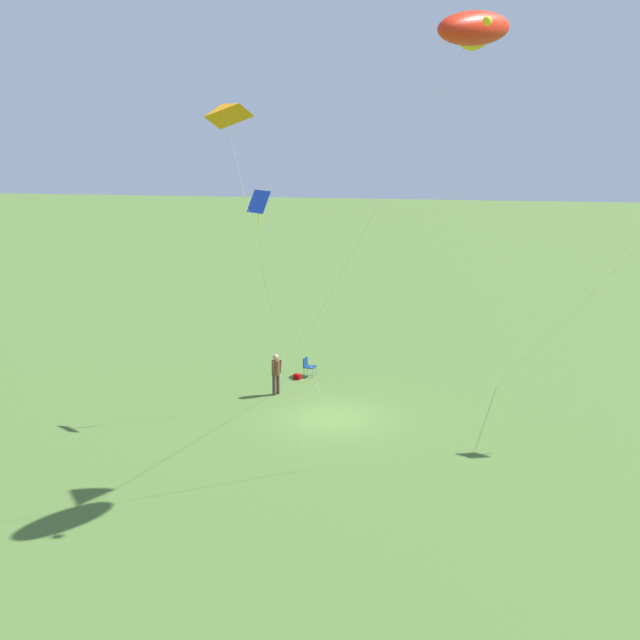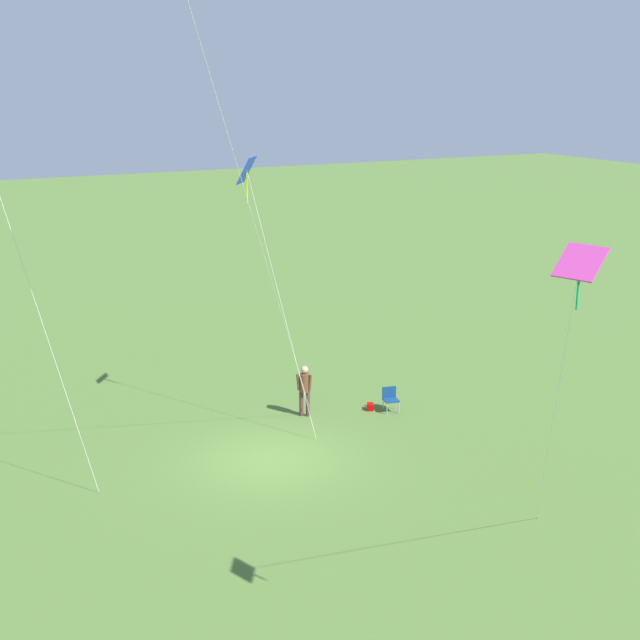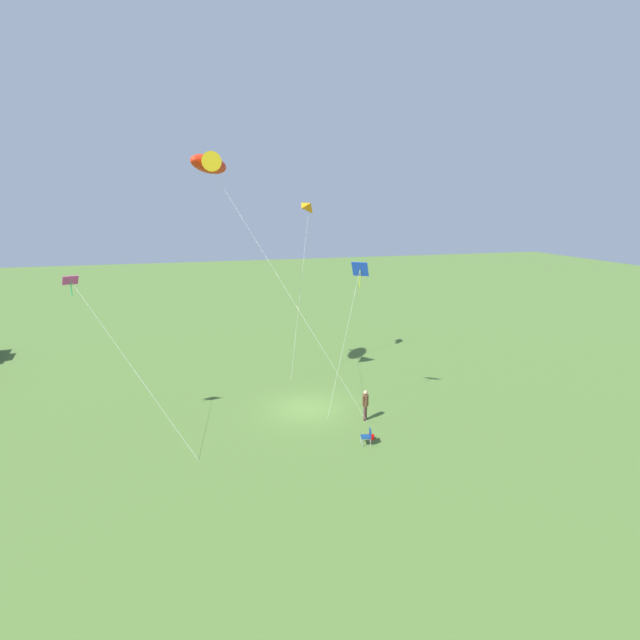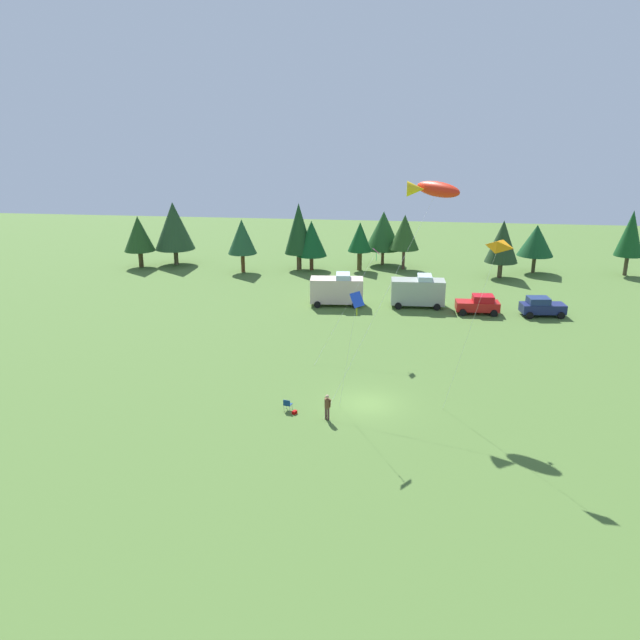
# 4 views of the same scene
# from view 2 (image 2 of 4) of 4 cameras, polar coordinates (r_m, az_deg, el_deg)

# --- Properties ---
(ground_plane) EXTENTS (160.00, 160.00, 0.00)m
(ground_plane) POSITION_cam_2_polar(r_m,az_deg,el_deg) (26.61, -3.13, -8.91)
(ground_plane) COLOR #4B6B2E
(person_kite_flyer) EXTENTS (0.52, 0.48, 1.74)m
(person_kite_flyer) POSITION_cam_2_polar(r_m,az_deg,el_deg) (29.45, -1.00, -4.30)
(person_kite_flyer) COLOR #4E2F2E
(person_kite_flyer) RESTS_ON ground
(folding_chair) EXTENTS (0.58, 0.58, 0.82)m
(folding_chair) POSITION_cam_2_polar(r_m,az_deg,el_deg) (30.15, 4.52, -4.95)
(folding_chair) COLOR navy
(folding_chair) RESTS_ON ground
(backpack_on_grass) EXTENTS (0.35, 0.39, 0.22)m
(backpack_on_grass) POSITION_cam_2_polar(r_m,az_deg,el_deg) (30.32, 3.24, -5.56)
(backpack_on_grass) COLOR #B00605
(backpack_on_grass) RESTS_ON ground
(kite_diamond_rainbow) EXTENTS (4.83, 5.86, 8.33)m
(kite_diamond_rainbow) POSITION_cam_2_polar(r_m,az_deg,el_deg) (15.01, 16.13, 2.37)
(kite_diamond_rainbow) COLOR #CE3A9E
(kite_diamond_rainbow) RESTS_ON ground
(kite_diamond_blue) EXTENTS (1.68, 2.76, 8.59)m
(kite_diamond_blue) POSITION_cam_2_polar(r_m,az_deg,el_deg) (27.32, -4.61, 9.09)
(kite_diamond_blue) COLOR blue
(kite_diamond_blue) RESTS_ON ground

